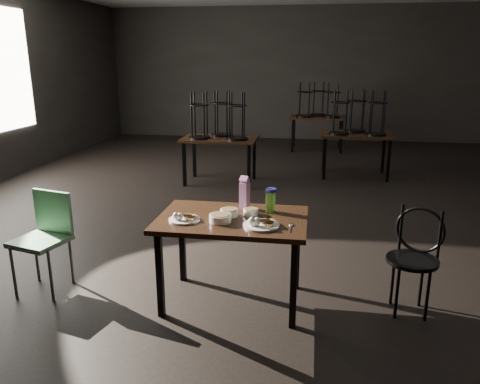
% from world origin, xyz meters
% --- Properties ---
extents(room, '(12.00, 12.04, 3.22)m').
position_xyz_m(room, '(-0.06, 0.01, 2.33)').
color(room, black).
rests_on(room, ground).
extents(main_table, '(1.20, 0.80, 0.75)m').
position_xyz_m(main_table, '(-0.47, -2.42, 0.67)').
color(main_table, black).
rests_on(main_table, ground).
extents(plate_left, '(0.25, 0.25, 0.08)m').
position_xyz_m(plate_left, '(-0.83, -2.55, 0.77)').
color(plate_left, white).
rests_on(plate_left, main_table).
extents(plate_right, '(0.28, 0.28, 0.09)m').
position_xyz_m(plate_right, '(-0.22, -2.59, 0.78)').
color(plate_right, white).
rests_on(plate_right, main_table).
extents(bowl_near, '(0.15, 0.15, 0.06)m').
position_xyz_m(bowl_near, '(-0.50, -2.38, 0.78)').
color(bowl_near, white).
rests_on(bowl_near, main_table).
extents(bowl_far, '(0.12, 0.12, 0.05)m').
position_xyz_m(bowl_far, '(-0.33, -2.32, 0.78)').
color(bowl_far, white).
rests_on(bowl_far, main_table).
extents(bowl_big, '(0.17, 0.17, 0.06)m').
position_xyz_m(bowl_big, '(-0.54, -2.53, 0.78)').
color(bowl_big, white).
rests_on(bowl_big, main_table).
extents(juice_carton, '(0.09, 0.09, 0.29)m').
position_xyz_m(juice_carton, '(-0.40, -2.17, 0.88)').
color(juice_carton, '#911A82').
rests_on(juice_carton, main_table).
extents(water_bottle, '(0.12, 0.12, 0.20)m').
position_xyz_m(water_bottle, '(-0.18, -2.23, 0.85)').
color(water_bottle, '#77E944').
rests_on(water_bottle, main_table).
extents(spoon, '(0.04, 0.19, 0.01)m').
position_xyz_m(spoon, '(0.01, -2.54, 0.75)').
color(spoon, silver).
rests_on(spoon, main_table).
extents(bentwood_chair, '(0.45, 0.45, 0.85)m').
position_xyz_m(bentwood_chair, '(0.99, -2.30, 0.50)').
color(bentwood_chair, black).
rests_on(bentwood_chair, ground).
extents(school_chair, '(0.49, 0.49, 0.87)m').
position_xyz_m(school_chair, '(-2.12, -2.42, 0.53)').
color(school_chair, '#69A375').
rests_on(school_chair, ground).
extents(bg_table_left, '(1.20, 0.80, 1.48)m').
position_xyz_m(bg_table_left, '(-1.34, 1.41, 0.78)').
color(bg_table_left, black).
rests_on(bg_table_left, ground).
extents(bg_table_right, '(1.20, 0.80, 1.48)m').
position_xyz_m(bg_table_right, '(0.87, 2.21, 0.78)').
color(bg_table_right, black).
rests_on(bg_table_right, ground).
extents(bg_table_far, '(1.20, 0.80, 1.48)m').
position_xyz_m(bg_table_far, '(0.22, 4.54, 0.78)').
color(bg_table_far, black).
rests_on(bg_table_far, ground).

